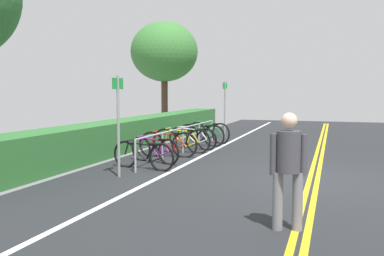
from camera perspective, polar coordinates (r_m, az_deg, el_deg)
The scene contains 17 objects.
ground_plane at distance 9.43m, azimuth 15.96°, elevation -6.78°, with size 35.74×10.53×0.05m, color #232628.
centre_line_yellow_inner at distance 9.42m, azimuth 16.45°, elevation -6.64°, with size 32.17×0.10×0.00m, color gold.
centre_line_yellow_outer at distance 9.43m, azimuth 15.47°, elevation -6.61°, with size 32.17×0.10×0.00m, color gold.
bike_lane_stripe_white at distance 10.06m, azimuth -2.53°, elevation -5.70°, with size 32.17×0.12×0.00m, color white.
bike_rack at distance 12.79m, azimuth -1.24°, elevation -0.72°, with size 6.53×0.05×0.78m.
bicycle_0 at distance 10.25m, azimuth -6.58°, elevation -3.66°, with size 0.49×1.73×0.71m.
bicycle_1 at distance 11.14m, azimuth -5.04°, elevation -2.94°, with size 0.66×1.59×0.71m.
bicycle_2 at distance 12.05m, azimuth -3.23°, elevation -2.20°, with size 0.46×1.70×0.77m.
bicycle_3 at distance 12.85m, azimuth -1.41°, elevation -1.71°, with size 0.46×1.80×0.78m.
bicycle_4 at distance 13.69m, azimuth 0.06°, elevation -1.37°, with size 0.53×1.75×0.74m.
bicycle_5 at distance 14.47m, azimuth 1.19°, elevation -0.95°, with size 0.46×1.72×0.78m.
bicycle_6 at distance 15.38m, azimuth 2.27°, elevation -0.59°, with size 0.68×1.72×0.78m.
pedestrian at distance 5.82m, azimuth 12.77°, elevation -4.68°, with size 0.32×0.48×1.59m.
sign_post_near at distance 9.29m, azimuth -9.86°, elevation 1.59°, with size 0.36×0.08×2.20m.
sign_post_far at distance 16.73m, azimuth 4.42°, elevation 3.22°, with size 0.36×0.09×2.24m.
hedge_backdrop at distance 14.96m, azimuth -6.74°, elevation -0.38°, with size 15.48×1.09×0.94m, color #2D6B30.
tree_mid at distance 21.43m, azimuth -3.73°, elevation 10.12°, with size 3.32×3.32×5.27m.
Camera 1 is at (-9.23, -0.36, 1.88)m, focal length 39.82 mm.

